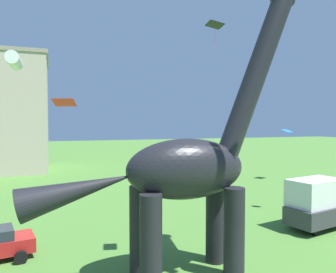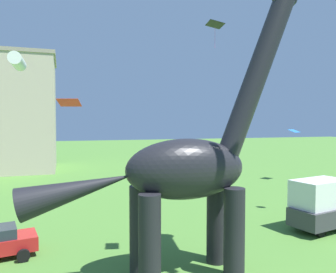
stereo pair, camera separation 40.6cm
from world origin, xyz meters
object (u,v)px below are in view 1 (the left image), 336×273
parked_box_truck (323,202)px  kite_mid_left (287,131)px  kite_apex (64,102)px  dinosaur_sculpture (185,169)px  kite_far_left (215,25)px  kite_near_high (8,60)px

parked_box_truck → kite_mid_left: kite_mid_left is taller
kite_apex → kite_mid_left: 25.85m
dinosaur_sculpture → parked_box_truck: size_ratio=2.24×
dinosaur_sculpture → kite_mid_left: dinosaur_sculpture is taller
kite_far_left → kite_near_high: size_ratio=0.50×
dinosaur_sculpture → kite_apex: (-4.52, 13.91, 3.64)m
parked_box_truck → kite_mid_left: bearing=46.3°
parked_box_truck → kite_near_high: 20.39m
kite_apex → kite_mid_left: kite_apex is taller
kite_far_left → parked_box_truck: bearing=17.9°
parked_box_truck → kite_far_left: kite_far_left is taller
parked_box_truck → kite_near_high: bearing=163.3°
dinosaur_sculpture → kite_apex: bearing=89.7°
dinosaur_sculpture → kite_near_high: size_ratio=5.83×
dinosaur_sculpture → kite_near_high: 10.36m
kite_far_left → kite_mid_left: bearing=43.5°
kite_apex → dinosaur_sculpture: bearing=-72.0°
dinosaur_sculpture → kite_far_left: bearing=-15.9°
kite_mid_left → dinosaur_sculpture: bearing=-138.5°
kite_apex → parked_box_truck: bearing=-34.6°
kite_apex → kite_mid_left: (25.33, 4.50, -2.55)m
dinosaur_sculpture → kite_near_high: bearing=128.1°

